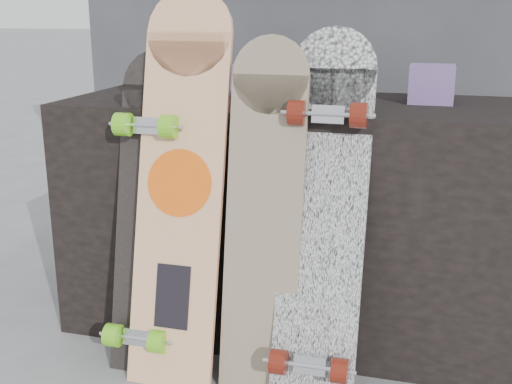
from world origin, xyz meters
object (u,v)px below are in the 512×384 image
(vendor_table, at_px, (304,217))
(skateboard_dark, at_px, (149,209))
(longboard_celtic, at_px, (264,207))
(longboard_geisha, at_px, (181,177))
(longboard_cascadia, at_px, (323,212))

(vendor_table, xyz_separation_m, skateboard_dark, (-0.41, -0.36, 0.10))
(vendor_table, distance_m, longboard_celtic, 0.40)
(longboard_celtic, distance_m, skateboard_dark, 0.37)
(longboard_geisha, distance_m, longboard_celtic, 0.27)
(vendor_table, bearing_deg, skateboard_dark, -139.04)
(longboard_celtic, bearing_deg, longboard_cascadia, 3.29)
(vendor_table, xyz_separation_m, longboard_celtic, (-0.04, -0.37, 0.15))
(vendor_table, relative_size, longboard_geisha, 1.38)
(longboard_celtic, bearing_deg, longboard_geisha, 176.65)
(longboard_geisha, height_order, longboard_cascadia, longboard_geisha)
(longboard_cascadia, distance_m, skateboard_dark, 0.54)
(longboard_geisha, bearing_deg, vendor_table, 49.71)
(longboard_cascadia, bearing_deg, vendor_table, 108.89)
(vendor_table, height_order, skateboard_dark, skateboard_dark)
(longboard_geisha, height_order, longboard_celtic, longboard_geisha)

